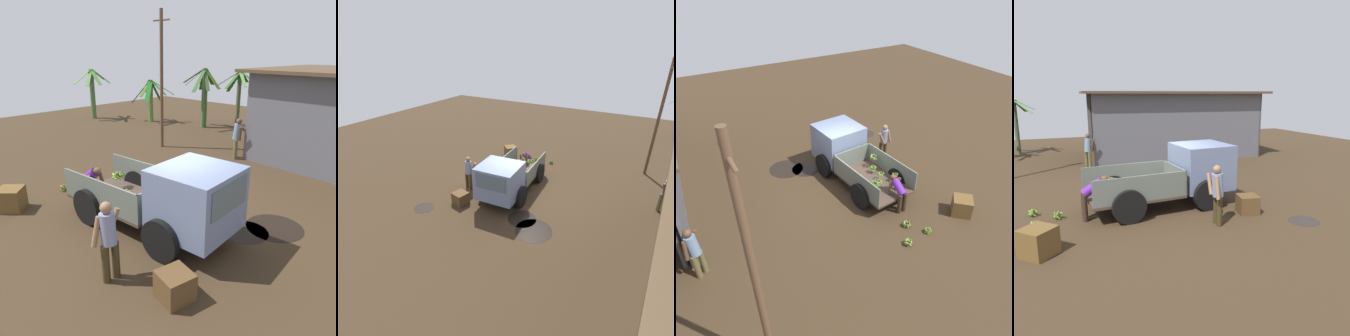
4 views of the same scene
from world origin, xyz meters
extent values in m
plane|color=#3B2B1B|center=(0.00, 0.00, 0.00)|extent=(36.00, 36.00, 0.00)
cylinder|color=black|center=(2.13, 1.56, 0.00)|extent=(1.44, 1.44, 0.01)
cylinder|color=black|center=(1.69, 0.85, 0.00)|extent=(1.17, 1.17, 0.01)
cube|color=#49382E|center=(-1.11, -0.67, 0.52)|extent=(2.86, 1.94, 0.08)
cube|color=slate|center=(-1.17, 0.17, 0.93)|extent=(2.73, 0.25, 0.74)
cube|color=slate|center=(-1.05, -1.51, 0.93)|extent=(2.73, 0.25, 0.74)
cube|color=slate|center=(0.23, -0.57, 0.93)|extent=(0.18, 1.74, 0.74)
cube|color=slate|center=(1.19, -0.50, 1.19)|extent=(1.76, 1.82, 1.43)
cube|color=#4C606B|center=(2.02, -0.43, 1.48)|extent=(0.13, 1.36, 0.63)
cylinder|color=black|center=(0.88, 0.39, 0.48)|extent=(0.97, 0.29, 0.95)
cylinder|color=black|center=(1.01, -1.41, 0.48)|extent=(0.97, 0.29, 0.95)
cylinder|color=black|center=(-1.59, 0.20, 0.48)|extent=(0.97, 0.29, 0.95)
cylinder|color=black|center=(-1.45, -1.60, 0.48)|extent=(0.97, 0.29, 0.95)
sphere|color=#433D2C|center=(-1.90, -0.94, 0.86)|extent=(0.08, 0.08, 0.08)
cylinder|color=#51792E|center=(-1.87, -0.99, 0.79)|extent=(0.16, 0.10, 0.16)
cylinder|color=#537F1B|center=(-1.84, -0.96, 0.80)|extent=(0.09, 0.17, 0.15)
cylinder|color=#4E7E20|center=(-1.85, -0.91, 0.79)|extent=(0.13, 0.15, 0.16)
cylinder|color=olive|center=(-1.89, -0.89, 0.79)|extent=(0.15, 0.06, 0.16)
cylinder|color=#71A527|center=(-1.92, -0.89, 0.80)|extent=(0.16, 0.11, 0.15)
cylinder|color=#79AB2E|center=(-1.96, -0.92, 0.81)|extent=(0.10, 0.18, 0.12)
cylinder|color=olive|center=(-1.95, -0.98, 0.80)|extent=(0.13, 0.16, 0.14)
cylinder|color=#76A635|center=(-1.90, -0.99, 0.79)|extent=(0.15, 0.06, 0.17)
sphere|color=#47402E|center=(-1.23, -0.94, 0.88)|extent=(0.08, 0.08, 0.08)
cylinder|color=#82B135|center=(-1.27, -0.89, 0.83)|extent=(0.15, 0.14, 0.13)
cylinder|color=#74AA24|center=(-1.28, -0.98, 0.83)|extent=(0.13, 0.16, 0.13)
cylinder|color=#73AB39|center=(-1.23, -1.01, 0.83)|extent=(0.17, 0.06, 0.12)
cylinder|color=olive|center=(-1.17, -0.94, 0.83)|extent=(0.05, 0.16, 0.13)
cylinder|color=#6BAA35|center=(-1.21, -0.88, 0.84)|extent=(0.18, 0.11, 0.10)
sphere|color=brown|center=(-1.70, -0.44, 1.01)|extent=(0.09, 0.09, 0.09)
cylinder|color=#537F23|center=(-1.75, -0.37, 0.94)|extent=(0.21, 0.17, 0.18)
cylinder|color=#7FAA38|center=(-1.79, -0.45, 0.94)|extent=(0.09, 0.23, 0.18)
cylinder|color=#75AA33|center=(-1.72, -0.53, 0.95)|extent=(0.24, 0.10, 0.16)
cylinder|color=olive|center=(-1.63, -0.48, 0.93)|extent=(0.16, 0.22, 0.19)
cylinder|color=olive|center=(-1.65, -0.38, 0.93)|extent=(0.21, 0.17, 0.20)
sphere|color=#4C4431|center=(-1.74, -0.30, 0.99)|extent=(0.09, 0.09, 0.09)
cylinder|color=#5FA127|center=(-1.77, -0.36, 0.92)|extent=(0.19, 0.13, 0.18)
cylinder|color=#5E863A|center=(-1.67, -0.34, 0.93)|extent=(0.15, 0.19, 0.15)
cylinder|color=#5B9629|center=(-1.67, -0.25, 0.94)|extent=(0.14, 0.20, 0.14)
cylinder|color=#567830|center=(-1.75, -0.23, 0.91)|extent=(0.18, 0.06, 0.19)
cylinder|color=#447417|center=(-1.82, -0.29, 0.93)|extent=(0.07, 0.21, 0.15)
sphere|color=#47402E|center=(-1.60, -1.32, 0.93)|extent=(0.08, 0.08, 0.08)
cylinder|color=#5C8321|center=(-1.56, -1.31, 0.84)|extent=(0.07, 0.15, 0.18)
cylinder|color=olive|center=(-1.58, -1.25, 0.87)|extent=(0.19, 0.10, 0.13)
cylinder|color=#547919|center=(-1.64, -1.25, 0.88)|extent=(0.19, 0.13, 0.11)
cylinder|color=#527823|center=(-1.67, -1.33, 0.86)|extent=(0.06, 0.17, 0.16)
cylinder|color=#7EB129|center=(-1.62, -1.37, 0.85)|extent=(0.15, 0.09, 0.18)
cylinder|color=#63923B|center=(-1.56, -1.38, 0.87)|extent=(0.17, 0.15, 0.12)
sphere|color=#4A4330|center=(-0.37, -1.20, 1.11)|extent=(0.09, 0.09, 0.09)
cylinder|color=olive|center=(-0.42, -1.11, 1.05)|extent=(0.23, 0.14, 0.15)
cylinder|color=#83B03F|center=(-0.46, -1.19, 1.03)|extent=(0.07, 0.22, 0.18)
cylinder|color=#4D7429|center=(-0.44, -1.26, 1.03)|extent=(0.19, 0.19, 0.17)
cylinder|color=#78B041|center=(-0.34, -1.27, 1.02)|extent=(0.20, 0.12, 0.21)
cylinder|color=#669B30|center=(-0.29, -1.20, 1.03)|extent=(0.06, 0.22, 0.19)
cylinder|color=#78A240|center=(-0.31, -1.13, 1.04)|extent=(0.20, 0.19, 0.17)
sphere|color=#423B2B|center=(-0.71, -0.96, 0.86)|extent=(0.08, 0.08, 0.08)
cylinder|color=#457718|center=(-0.77, -0.96, 0.78)|extent=(0.05, 0.18, 0.18)
cylinder|color=#528721|center=(-0.76, -1.00, 0.79)|extent=(0.16, 0.17, 0.17)
cylinder|color=olive|center=(-0.71, -1.02, 0.79)|extent=(0.18, 0.05, 0.17)
cylinder|color=#85B23D|center=(-0.67, -1.00, 0.78)|extent=(0.16, 0.15, 0.18)
cylinder|color=#5B7C31|center=(-0.63, -0.95, 0.80)|extent=(0.06, 0.19, 0.15)
cylinder|color=olive|center=(-0.66, -0.91, 0.78)|extent=(0.15, 0.16, 0.18)
cylinder|color=#77AE2A|center=(-0.70, -0.90, 0.78)|extent=(0.17, 0.06, 0.18)
cylinder|color=#74A946|center=(-0.75, -0.92, 0.78)|extent=(0.15, 0.16, 0.19)
cylinder|color=#3F3833|center=(-1.03, 10.95, 1.74)|extent=(0.16, 0.16, 3.48)
cylinder|color=#3F3833|center=(-1.29, 6.10, 1.74)|extent=(0.16, 0.16, 3.48)
cylinder|color=brown|center=(-5.25, 4.86, 2.95)|extent=(0.15, 0.15, 5.90)
cylinder|color=brown|center=(-5.25, 4.86, 5.45)|extent=(0.92, 0.07, 0.07)
cylinder|color=#3C642F|center=(-6.44, 9.48, 1.65)|extent=(0.33, 0.33, 3.29)
cube|color=#2B5215|center=(-5.91, 9.43, 2.81)|extent=(1.11, 0.33, 1.07)
cube|color=#246F25|center=(-6.19, 9.74, 2.85)|extent=(0.67, 0.68, 1.00)
cube|color=#2E6023|center=(-6.46, 9.87, 2.87)|extent=(0.28, 0.80, 0.96)
cube|color=#395922|center=(-6.80, 9.76, 2.71)|extent=(0.88, 0.76, 1.28)
cube|color=#4F6C2B|center=(-7.23, 9.46, 2.90)|extent=(1.58, 0.25, 0.89)
cube|color=#374F23|center=(-6.84, 9.11, 2.88)|extent=(0.94, 0.89, 0.94)
cube|color=#2D5225|center=(-6.34, 8.85, 2.74)|extent=(0.43, 1.31, 1.21)
cube|color=#39552B|center=(-6.11, 9.20, 2.77)|extent=(0.80, 0.72, 1.16)
cylinder|color=#476C3B|center=(-13.43, 6.59, 1.55)|extent=(0.32, 0.32, 3.10)
cube|color=#4A7936|center=(-12.77, 6.47, 2.71)|extent=(1.37, 0.47, 0.90)
cube|color=#2D542B|center=(-13.02, 7.01, 2.72)|extent=(1.00, 1.02, 0.89)
cube|color=#40702A|center=(-13.55, 7.20, 2.78)|extent=(0.49, 1.27, 0.76)
cube|color=#2D7121|center=(-13.86, 6.88, 2.85)|extent=(1.01, 0.80, 0.63)
cube|color=#507F30|center=(-13.91, 6.36, 2.77)|extent=(1.07, 0.64, 0.79)
cube|color=#4A7836|center=(-13.49, 5.97, 2.71)|extent=(0.39, 1.28, 0.91)
cube|color=#5B8547|center=(-13.10, 6.20, 2.67)|extent=(0.85, 0.94, 0.98)
cylinder|color=#4B5A36|center=(-5.22, 11.13, 1.55)|extent=(0.25, 0.25, 3.10)
cube|color=#326634|center=(-4.68, 11.14, 2.86)|extent=(1.10, 0.29, 0.61)
cube|color=#4E672F|center=(-4.94, 11.61, 2.79)|extent=(0.82, 1.13, 0.74)
cube|color=#3E601E|center=(-5.31, 11.65, 2.82)|extent=(0.45, 1.10, 0.69)
cube|color=#456D36|center=(-5.80, 11.41, 2.52)|extent=(1.27, 0.78, 1.28)
cube|color=#3C7529|center=(-5.88, 10.91, 2.71)|extent=(1.40, 0.69, 0.90)
cube|color=#255418|center=(-5.36, 10.67, 2.69)|extent=(0.50, 0.99, 0.93)
cube|color=#538942|center=(-4.75, 10.68, 2.78)|extent=(1.09, 1.04, 0.76)
cylinder|color=#5C823A|center=(-9.90, 8.49, 1.26)|extent=(0.30, 0.30, 2.53)
cube|color=#2F6E28|center=(-9.32, 8.59, 2.15)|extent=(1.20, 0.39, 0.87)
cube|color=#355A18|center=(-9.34, 8.97, 2.13)|extent=(1.27, 1.12, 0.92)
cube|color=#48732F|center=(-9.97, 8.99, 1.89)|extent=(0.33, 1.04, 1.39)
cube|color=#547F36|center=(-10.35, 8.67, 2.17)|extent=(1.01, 0.63, 0.84)
cube|color=#2F5524|center=(-10.42, 8.16, 1.86)|extent=(1.19, 0.90, 1.45)
cube|color=#3B591A|center=(-9.95, 8.12, 2.08)|extent=(0.40, 0.80, 1.00)
cube|color=#185F1B|center=(-9.54, 8.00, 1.99)|extent=(0.97, 1.18, 1.19)
cylinder|color=#3B2E18|center=(0.76, -2.64, 0.40)|extent=(0.17, 0.17, 0.80)
cylinder|color=#3B2E18|center=(0.77, -2.41, 0.40)|extent=(0.17, 0.17, 0.80)
cylinder|color=#7A83A8|center=(0.74, -2.52, 1.11)|extent=(0.36, 0.32, 0.65)
sphere|color=#8C6746|center=(0.72, -2.52, 1.54)|extent=(0.23, 0.23, 0.23)
cylinder|color=#8C6746|center=(0.64, -2.72, 1.09)|extent=(0.12, 0.25, 0.60)
cylinder|color=#8C6746|center=(0.61, -2.31, 1.11)|extent=(0.13, 0.35, 0.58)
cylinder|color=#34241A|center=(-2.57, -0.80, 0.38)|extent=(0.15, 0.15, 0.76)
cylinder|color=#34241A|center=(-2.57, -1.01, 0.38)|extent=(0.15, 0.15, 0.76)
cylinder|color=#5B2295|center=(-2.32, -0.90, 0.92)|extent=(0.65, 0.28, 0.55)
sphere|color=brown|center=(-1.98, -0.90, 1.13)|extent=(0.21, 0.21, 0.21)
cylinder|color=brown|center=(-2.05, -0.71, 0.77)|extent=(0.10, 0.21, 0.57)
cylinder|color=brown|center=(-2.04, -1.09, 0.78)|extent=(0.10, 0.24, 0.57)
cylinder|color=brown|center=(-1.88, 5.82, 0.41)|extent=(0.22, 0.22, 0.82)
cylinder|color=brown|center=(-1.74, 5.64, 0.41)|extent=(0.22, 0.22, 0.82)
cylinder|color=slate|center=(-1.78, 5.75, 1.13)|extent=(0.47, 0.46, 0.67)
sphere|color=brown|center=(-1.75, 5.78, 1.56)|extent=(0.23, 0.23, 0.23)
cylinder|color=brown|center=(-1.86, 5.95, 1.10)|extent=(0.19, 0.20, 0.61)
cylinder|color=brown|center=(-1.58, 5.65, 1.11)|extent=(0.24, 0.27, 0.61)
sphere|color=brown|center=(-3.96, -0.06, 0.18)|extent=(0.08, 0.08, 0.08)
cylinder|color=#57801C|center=(-4.03, -0.09, 0.12)|extent=(0.12, 0.20, 0.14)
cylinder|color=#7EAD44|center=(-3.97, -0.13, 0.11)|extent=(0.18, 0.06, 0.18)
cylinder|color=#527726|center=(-3.91, -0.12, 0.12)|extent=(0.17, 0.16, 0.15)
cylinder|color=#7AAE2A|center=(-3.88, -0.05, 0.13)|extent=(0.08, 0.21, 0.13)
cylinder|color=#537723|center=(-3.90, 0.00, 0.13)|extent=(0.18, 0.17, 0.12)
cylinder|color=#537A1F|center=(-3.97, -0.01, 0.10)|extent=(0.16, 0.06, 0.19)
cylinder|color=#6D9F33|center=(-4.03, -0.02, 0.12)|extent=(0.15, 0.19, 0.15)
sphere|color=brown|center=(-3.28, -0.57, 0.19)|extent=(0.08, 0.08, 0.08)
cylinder|color=#5B7D22|center=(-3.25, -0.61, 0.10)|extent=(0.16, 0.13, 0.20)
cylinder|color=#4E732D|center=(-3.20, -0.55, 0.14)|extent=(0.09, 0.22, 0.13)
cylinder|color=#7BA337|center=(-3.25, -0.50, 0.12)|extent=(0.20, 0.12, 0.17)
cylinder|color=#5B7B2F|center=(-3.33, -0.50, 0.13)|extent=(0.20, 0.15, 0.14)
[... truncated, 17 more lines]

